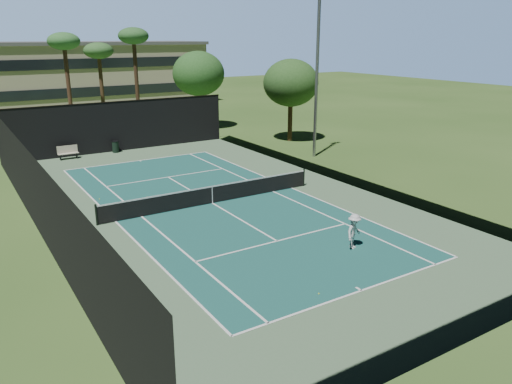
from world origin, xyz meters
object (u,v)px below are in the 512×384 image
(tennis_ball_b, at_px, (147,197))
(park_bench, at_px, (68,152))
(tennis_net, at_px, (212,194))
(trash_bin, at_px, (115,147))
(tennis_ball_c, at_px, (206,193))
(tennis_ball_a, at_px, (319,294))
(tennis_ball_d, at_px, (99,199))
(player, at_px, (354,231))

(tennis_ball_b, relative_size, park_bench, 0.05)
(tennis_net, relative_size, trash_bin, 13.65)
(tennis_ball_b, bearing_deg, tennis_ball_c, -17.28)
(tennis_ball_a, height_order, tennis_ball_d, tennis_ball_d)
(tennis_ball_d, bearing_deg, player, -59.44)
(tennis_ball_d, bearing_deg, tennis_ball_b, -26.11)
(tennis_ball_a, bearing_deg, park_bench, 96.28)
(park_bench, bearing_deg, trash_bin, 4.48)
(player, bearing_deg, tennis_ball_b, 90.45)
(tennis_ball_d, bearing_deg, tennis_net, -38.26)
(tennis_net, xyz_separation_m, park_bench, (-4.41, 15.31, -0.01))
(tennis_net, relative_size, park_bench, 8.60)
(player, xyz_separation_m, tennis_ball_c, (-1.90, 10.67, -0.76))
(tennis_net, bearing_deg, player, -74.56)
(tennis_ball_d, relative_size, park_bench, 0.04)
(tennis_ball_b, distance_m, park_bench, 12.54)
(trash_bin, bearing_deg, tennis_ball_c, -85.03)
(tennis_ball_b, distance_m, trash_bin, 12.89)
(player, bearing_deg, park_bench, 82.39)
(tennis_net, relative_size, tennis_ball_a, 217.05)
(tennis_net, xyz_separation_m, tennis_ball_b, (-2.75, 2.89, -0.52))
(park_bench, height_order, trash_bin, park_bench)
(tennis_net, distance_m, player, 9.13)
(player, height_order, trash_bin, player)
(tennis_ball_a, bearing_deg, tennis_net, 82.45)
(tennis_ball_b, height_order, tennis_ball_d, tennis_ball_b)
(tennis_ball_a, relative_size, tennis_ball_c, 0.95)
(tennis_ball_c, height_order, trash_bin, trash_bin)
(tennis_net, distance_m, tennis_ball_c, 2.02)
(player, relative_size, trash_bin, 1.67)
(tennis_ball_a, distance_m, tennis_ball_b, 14.19)
(tennis_ball_a, bearing_deg, trash_bin, 88.25)
(player, height_order, tennis_ball_c, player)
(tennis_net, height_order, tennis_ball_a, tennis_net)
(player, height_order, tennis_ball_d, player)
(tennis_ball_b, bearing_deg, tennis_ball_a, -84.91)
(trash_bin, bearing_deg, tennis_ball_a, -91.75)
(tennis_ball_c, distance_m, trash_bin, 13.79)
(player, distance_m, tennis_ball_b, 12.81)
(tennis_net, xyz_separation_m, tennis_ball_d, (-5.17, 4.08, -0.53))
(tennis_ball_c, distance_m, park_bench, 14.32)
(tennis_ball_b, bearing_deg, park_bench, 97.62)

